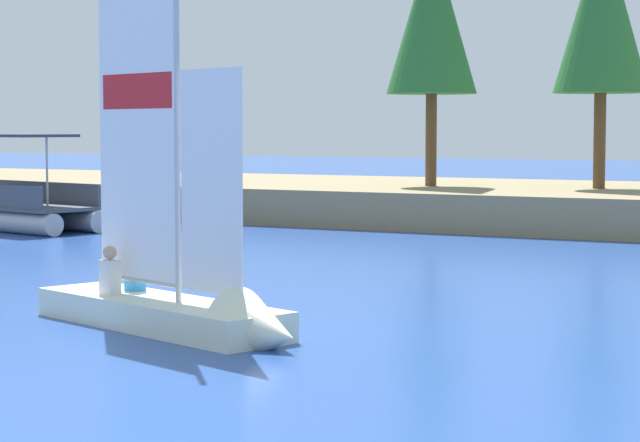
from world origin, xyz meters
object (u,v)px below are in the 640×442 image
object	(u,v)px
shoreline_tree_centre	(432,16)
pontoon_boat	(6,206)
wooden_dock	(93,217)
sailboat	(191,301)
shoreline_tree_midright	(602,10)

from	to	relation	value
shoreline_tree_centre	pontoon_boat	size ratio (longest dim) A/B	1.12
pontoon_boat	wooden_dock	bearing A→B (deg)	85.62
shoreline_tree_centre	sailboat	xyz separation A→B (m)	(5.61, -20.86, -5.72)
shoreline_tree_midright	pontoon_boat	bearing A→B (deg)	-146.26
shoreline_tree_centre	pontoon_boat	distance (m)	13.73
sailboat	pontoon_boat	distance (m)	19.27
shoreline_tree_centre	shoreline_tree_midright	xyz separation A→B (m)	(4.94, 0.91, 0.04)
shoreline_tree_centre	sailboat	distance (m)	22.35
shoreline_tree_midright	pontoon_boat	size ratio (longest dim) A/B	1.14
sailboat	shoreline_tree_centre	bearing A→B (deg)	123.10
wooden_dock	pontoon_boat	size ratio (longest dim) A/B	0.60
wooden_dock	pontoon_boat	distance (m)	2.93
wooden_dock	pontoon_boat	bearing A→B (deg)	-106.82
sailboat	pontoon_boat	bearing A→B (deg)	158.30
shoreline_tree_centre	shoreline_tree_midright	distance (m)	5.02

